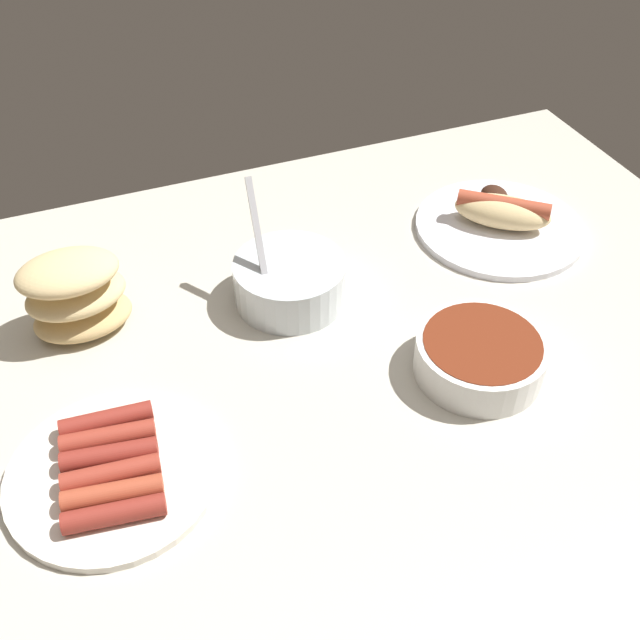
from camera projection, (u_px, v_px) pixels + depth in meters
ground_plane at (341, 364)px, 90.98cm from camera, size 120.00×90.00×3.00cm
bowl_coleslaw at (290, 279)px, 95.49cm from camera, size 14.47×14.47×15.55cm
bowl_chili at (480, 355)px, 86.28cm from camera, size 15.18×15.18×4.77cm
plate_sausages at (112, 470)px, 76.17cm from camera, size 21.99×21.99×3.19cm
bread_stack at (76, 294)px, 89.97cm from camera, size 13.00×10.10×10.80cm
plate_hotdog_assembled at (500, 219)px, 108.01cm from camera, size 24.39×24.39×5.61cm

